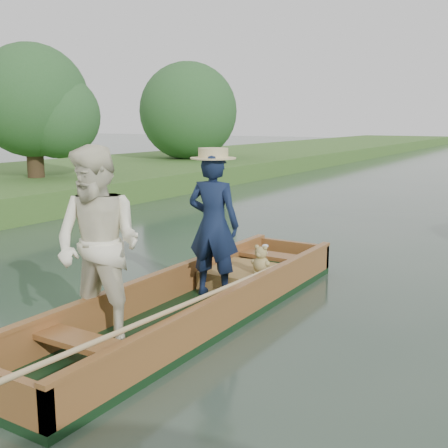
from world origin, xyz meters
The scene contains 2 objects.
ground centered at (0.00, 0.00, 0.00)m, with size 120.00×120.00×0.00m, color #283D30.
punt centered at (-0.15, -0.29, 0.66)m, with size 1.33×5.28×1.90m.
Camera 1 is at (3.28, -4.74, 2.12)m, focal length 45.00 mm.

